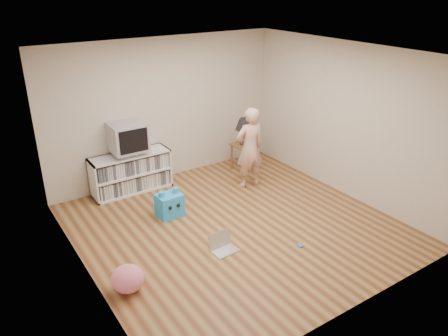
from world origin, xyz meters
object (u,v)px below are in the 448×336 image
side_table (244,150)px  person (250,148)px  plush_pink (128,279)px  plush_blue (170,205)px  laptop (222,245)px  table_lamp (244,125)px  media_unit (131,172)px  crt_tv (128,137)px  dvd_deck (129,152)px

side_table → person: size_ratio=0.37×
side_table → plush_pink: bearing=-146.8°
person → plush_blue: person is taller
laptop → plush_pink: 1.44m
table_lamp → person: person is taller
media_unit → person: bearing=-28.6°
crt_tv → side_table: size_ratio=1.09×
table_lamp → media_unit: bearing=170.0°
media_unit → dvd_deck: size_ratio=3.11×
dvd_deck → side_table: (2.19, -0.37, -0.32)m
table_lamp → plush_pink: table_lamp is taller
laptop → plush_pink: size_ratio=0.93×
dvd_deck → person: 2.11m
crt_tv → plush_blue: 1.44m
media_unit → dvd_deck: (0.00, -0.02, 0.39)m
dvd_deck → laptop: dvd_deck is taller
table_lamp → laptop: bearing=-132.0°
dvd_deck → plush_pink: dvd_deck is taller
plush_blue → side_table: bearing=19.6°
plush_pink → media_unit: bearing=66.4°
media_unit → plush_blue: 1.21m
dvd_deck → person: person is taller
crt_tv → laptop: crt_tv is taller
media_unit → side_table: media_unit is taller
plush_blue → plush_pink: size_ratio=1.14×
media_unit → laptop: media_unit is taller
crt_tv → plush_blue: (0.15, -1.17, -0.83)m
media_unit → plush_pink: 2.79m
dvd_deck → crt_tv: (0.00, -0.00, 0.29)m
crt_tv → plush_blue: size_ratio=1.32×
plush_pink → person: bearing=27.4°
dvd_deck → table_lamp: table_lamp is taller
table_lamp → laptop: (-1.87, -2.07, -0.87)m
crt_tv → laptop: bearing=-82.4°
table_lamp → person: 0.74m
table_lamp → plush_pink: (-3.31, -2.17, -0.77)m
side_table → table_lamp: size_ratio=1.07×
plush_blue → laptop: bearing=-84.1°
dvd_deck → crt_tv: bearing=-90.0°
dvd_deck → person: (1.86, -1.00, 0.00)m
plush_pink → dvd_deck: bearing=66.3°
dvd_deck → crt_tv: 0.29m
media_unit → table_lamp: (2.19, -0.39, 0.59)m
plush_blue → plush_pink: bearing=-134.8°
crt_tv → laptop: size_ratio=1.61×
crt_tv → plush_blue: bearing=-82.8°
dvd_deck → person: size_ratio=0.30×
table_lamp → person: (-0.33, -0.63, -0.20)m
plush_pink → table_lamp: bearing=33.2°
media_unit → plush_blue: media_unit is taller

